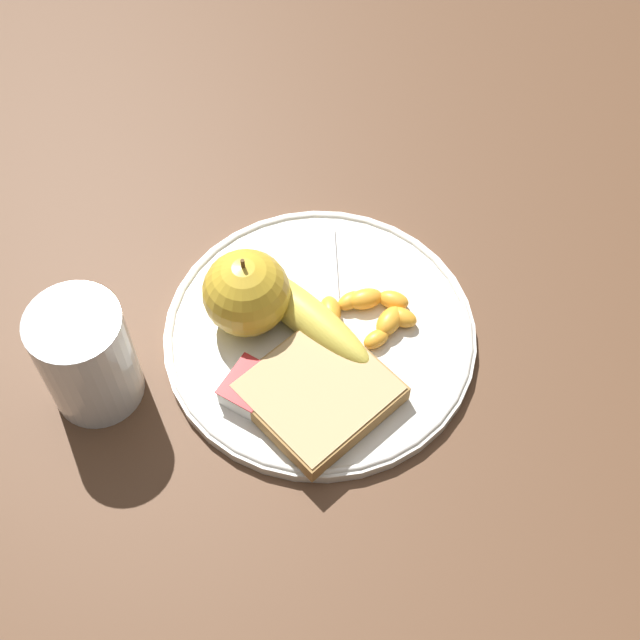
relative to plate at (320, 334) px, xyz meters
name	(u,v)px	position (x,y,z in m)	size (l,w,h in m)	color
ground_plane	(320,338)	(0.00, 0.00, -0.01)	(3.00, 3.00, 0.00)	brown
plate	(320,334)	(0.00, 0.00, 0.00)	(0.29, 0.29, 0.01)	silver
juice_glass	(87,359)	(-0.15, 0.14, 0.04)	(0.08, 0.08, 0.11)	silver
apple	(246,293)	(-0.02, 0.07, 0.04)	(0.08, 0.08, 0.09)	gold
banana	(301,306)	(0.01, 0.02, 0.02)	(0.07, 0.17, 0.04)	#E0CC4C
bread_slice	(318,392)	(-0.06, -0.03, 0.02)	(0.14, 0.14, 0.02)	olive
fork	(335,326)	(0.01, -0.01, 0.01)	(0.17, 0.12, 0.00)	silver
jam_packet	(249,387)	(-0.09, 0.02, 0.01)	(0.05, 0.04, 0.02)	white
orange_segment_0	(333,314)	(0.02, 0.00, 0.01)	(0.04, 0.04, 0.02)	#F9A32D
orange_segment_1	(389,321)	(0.04, -0.05, 0.01)	(0.04, 0.02, 0.02)	#F9A32D
orange_segment_2	(401,317)	(0.05, -0.06, 0.01)	(0.02, 0.03, 0.02)	#F9A32D
orange_segment_3	(376,339)	(0.02, -0.05, 0.01)	(0.03, 0.03, 0.01)	#F9A32D
orange_segment_4	(365,299)	(0.05, -0.02, 0.01)	(0.04, 0.04, 0.02)	#F9A32D
orange_segment_5	(320,329)	(0.00, 0.00, 0.01)	(0.04, 0.03, 0.02)	#F9A32D
orange_segment_6	(393,300)	(0.06, -0.04, 0.01)	(0.02, 0.03, 0.02)	#F9A32D
orange_segment_7	(350,301)	(0.04, -0.01, 0.01)	(0.03, 0.03, 0.02)	#F9A32D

